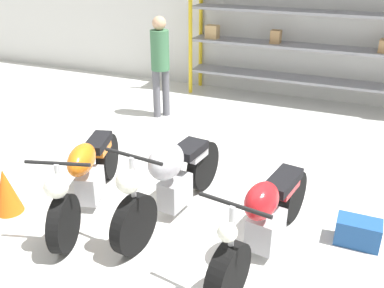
{
  "coord_description": "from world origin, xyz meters",
  "views": [
    {
      "loc": [
        1.79,
        -3.8,
        2.82
      ],
      "look_at": [
        0.0,
        0.4,
        0.7
      ],
      "focal_mm": 40.0,
      "sensor_mm": 36.0,
      "label": 1
    }
  ],
  "objects_px": {
    "motorcycle_red": "(265,218)",
    "motorcycle_silver": "(171,179)",
    "person_browsing": "(160,59)",
    "toolbox": "(358,232)",
    "shelving_rack": "(316,31)",
    "traffic_cone": "(6,191)",
    "motorcycle_orange": "(87,175)"
  },
  "relations": [
    {
      "from": "shelving_rack",
      "to": "motorcycle_red",
      "type": "distance_m",
      "value": 4.91
    },
    {
      "from": "motorcycle_orange",
      "to": "motorcycle_red",
      "type": "bearing_deg",
      "value": 73.66
    },
    {
      "from": "motorcycle_orange",
      "to": "traffic_cone",
      "type": "distance_m",
      "value": 0.94
    },
    {
      "from": "traffic_cone",
      "to": "motorcycle_silver",
      "type": "bearing_deg",
      "value": 19.79
    },
    {
      "from": "motorcycle_silver",
      "to": "traffic_cone",
      "type": "relative_size",
      "value": 3.76
    },
    {
      "from": "toolbox",
      "to": "traffic_cone",
      "type": "xyz_separation_m",
      "value": [
        -3.76,
        -0.96,
        0.14
      ]
    },
    {
      "from": "motorcycle_orange",
      "to": "motorcycle_silver",
      "type": "xyz_separation_m",
      "value": [
        0.95,
        0.23,
        0.04
      ]
    },
    {
      "from": "motorcycle_silver",
      "to": "traffic_cone",
      "type": "xyz_separation_m",
      "value": [
        -1.78,
        -0.64,
        -0.22
      ]
    },
    {
      "from": "motorcycle_orange",
      "to": "motorcycle_red",
      "type": "height_order",
      "value": "motorcycle_red"
    },
    {
      "from": "motorcycle_silver",
      "to": "person_browsing",
      "type": "height_order",
      "value": "person_browsing"
    },
    {
      "from": "shelving_rack",
      "to": "motorcycle_red",
      "type": "bearing_deg",
      "value": -85.98
    },
    {
      "from": "traffic_cone",
      "to": "motorcycle_orange",
      "type": "bearing_deg",
      "value": 26.21
    },
    {
      "from": "shelving_rack",
      "to": "traffic_cone",
      "type": "height_order",
      "value": "shelving_rack"
    },
    {
      "from": "motorcycle_orange",
      "to": "motorcycle_red",
      "type": "distance_m",
      "value": 2.07
    },
    {
      "from": "motorcycle_red",
      "to": "person_browsing",
      "type": "xyz_separation_m",
      "value": [
        -2.67,
        3.06,
        0.63
      ]
    },
    {
      "from": "shelving_rack",
      "to": "traffic_cone",
      "type": "relative_size",
      "value": 8.93
    },
    {
      "from": "motorcycle_orange",
      "to": "toolbox",
      "type": "bearing_deg",
      "value": 83.86
    },
    {
      "from": "person_browsing",
      "to": "traffic_cone",
      "type": "xyz_separation_m",
      "value": [
        -0.23,
        -3.48,
        -0.77
      ]
    },
    {
      "from": "motorcycle_silver",
      "to": "person_browsing",
      "type": "bearing_deg",
      "value": -144.74
    },
    {
      "from": "traffic_cone",
      "to": "person_browsing",
      "type": "bearing_deg",
      "value": 86.19
    },
    {
      "from": "shelving_rack",
      "to": "motorcycle_orange",
      "type": "xyz_separation_m",
      "value": [
        -1.73,
        -4.81,
        -0.95
      ]
    },
    {
      "from": "toolbox",
      "to": "traffic_cone",
      "type": "height_order",
      "value": "traffic_cone"
    },
    {
      "from": "motorcycle_silver",
      "to": "toolbox",
      "type": "xyz_separation_m",
      "value": [
        1.98,
        0.32,
        -0.35
      ]
    },
    {
      "from": "motorcycle_red",
      "to": "motorcycle_orange",
      "type": "bearing_deg",
      "value": -80.22
    },
    {
      "from": "motorcycle_silver",
      "to": "person_browsing",
      "type": "distance_m",
      "value": 3.28
    },
    {
      "from": "shelving_rack",
      "to": "motorcycle_silver",
      "type": "xyz_separation_m",
      "value": [
        -0.78,
        -4.58,
        -0.91
      ]
    },
    {
      "from": "person_browsing",
      "to": "toolbox",
      "type": "xyz_separation_m",
      "value": [
        3.53,
        -2.52,
        -0.91
      ]
    },
    {
      "from": "shelving_rack",
      "to": "motorcycle_red",
      "type": "relative_size",
      "value": 2.37
    },
    {
      "from": "motorcycle_red",
      "to": "toolbox",
      "type": "bearing_deg",
      "value": 131.24
    },
    {
      "from": "motorcycle_red",
      "to": "person_browsing",
      "type": "relative_size",
      "value": 1.17
    },
    {
      "from": "motorcycle_red",
      "to": "motorcycle_silver",
      "type": "bearing_deg",
      "value": -91.62
    },
    {
      "from": "motorcycle_red",
      "to": "person_browsing",
      "type": "bearing_deg",
      "value": -129.45
    }
  ]
}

